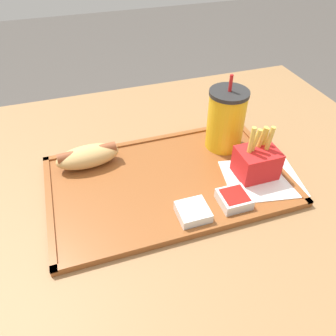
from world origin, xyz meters
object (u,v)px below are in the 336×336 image
sauce_cup_mayo (193,212)px  fries_carton (257,161)px  soda_cup (226,119)px  hot_dog_far (88,156)px  sauce_cup_ketchup (234,199)px

sauce_cup_mayo → fries_carton: bearing=22.7°
soda_cup → hot_dog_far: soda_cup is taller
fries_carton → hot_dog_far: bearing=156.9°
hot_dog_far → sauce_cup_mayo: size_ratio=2.47×
fries_carton → sauce_cup_mayo: size_ratio=2.14×
hot_dog_far → fries_carton: size_ratio=1.15×
fries_carton → sauce_cup_ketchup: size_ratio=2.14×
sauce_cup_mayo → sauce_cup_ketchup: (0.08, 0.01, 0.00)m
soda_cup → fries_carton: (0.02, -0.11, -0.03)m
sauce_cup_mayo → sauce_cup_ketchup: 0.08m
hot_dog_far → sauce_cup_ketchup: (0.24, -0.19, -0.01)m
hot_dog_far → sauce_cup_mayo: (0.16, -0.20, -0.01)m
soda_cup → fries_carton: 0.12m
hot_dog_far → sauce_cup_mayo: bearing=-52.4°
fries_carton → sauce_cup_ketchup: 0.10m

